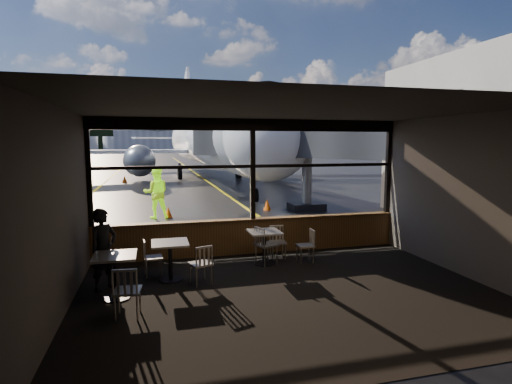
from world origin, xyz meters
name	(u,v)px	position (x,y,z in m)	size (l,w,h in m)	color
ground_plane	(161,153)	(0.00, 120.00, 0.00)	(520.00, 520.00, 0.00)	black
carpet_floor	(291,294)	(0.00, -3.00, 0.01)	(8.00, 6.00, 0.01)	black
ceiling	(293,109)	(0.00, -3.00, 3.50)	(8.00, 6.00, 0.04)	#38332D
wall_left	(58,214)	(-4.00, -3.00, 1.75)	(0.04, 6.00, 3.50)	#4D443D
wall_right	(470,197)	(4.00, -3.00, 1.75)	(0.04, 6.00, 3.50)	#4D443D
wall_back	(379,243)	(0.00, -6.00, 1.75)	(8.00, 0.04, 3.50)	#4D443D
window_sill	(253,236)	(0.00, 0.00, 0.45)	(8.00, 0.28, 0.90)	#543519
window_header	(253,125)	(0.00, 0.00, 3.35)	(8.00, 0.18, 0.30)	black
mullion_left	(89,173)	(-3.95, 0.00, 2.20)	(0.12, 0.12, 2.60)	black
mullion_centre	(253,170)	(0.00, 0.00, 2.20)	(0.12, 0.12, 2.60)	black
mullion_right	(388,168)	(3.95, 0.00, 2.20)	(0.12, 0.12, 2.60)	black
window_transom	(253,166)	(0.00, 0.00, 2.30)	(8.00, 0.10, 0.08)	black
airliner	(211,105)	(2.09, 22.01, 5.88)	(32.05, 38.46, 11.75)	white
jet_bridge	(305,157)	(3.60, 5.50, 2.33)	(8.72, 10.66, 4.65)	#2F2F31
cafe_table_near	(264,248)	(0.03, -1.03, 0.41)	(0.74, 0.74, 0.81)	#A9A49B
cafe_table_mid	(170,261)	(-2.20, -1.62, 0.41)	(0.75, 0.75, 0.83)	#A49D97
cafe_table_left	(116,277)	(-3.22, -2.39, 0.42)	(0.77, 0.77, 0.84)	#9E9A92
chair_near_e	(305,246)	(1.04, -1.11, 0.41)	(0.44, 0.44, 0.81)	beige
chair_near_w	(266,245)	(0.08, -1.03, 0.47)	(0.51, 0.51, 0.93)	#B4AEA2
chair_near_n	(278,243)	(0.49, -0.65, 0.41)	(0.45, 0.45, 0.82)	beige
chair_mid_s	(201,264)	(-1.61, -2.02, 0.42)	(0.46, 0.46, 0.85)	#B8B3A6
chair_mid_w	(153,258)	(-2.55, -1.24, 0.41)	(0.44, 0.44, 0.81)	#B9B3A7
chair_left_s	(127,291)	(-2.96, -3.30, 0.45)	(0.49, 0.49, 0.90)	#A9A498
passenger	(104,250)	(-3.48, -1.84, 0.81)	(0.59, 0.39, 1.63)	black
ground_crew	(156,193)	(-2.40, 5.81, 0.99)	(0.96, 0.75, 1.97)	#BFF219
cone_nose	(267,204)	(2.28, 6.53, 0.24)	(0.35, 0.35, 0.48)	#E75207
cone_wing	(125,179)	(-4.55, 20.84, 0.26)	(0.38, 0.38, 0.52)	#EB3E07
terminal_annex	(493,140)	(10.00, 2.50, 3.00)	(5.00, 7.00, 6.00)	gray
hangar_mid	(158,139)	(0.00, 185.00, 5.00)	(38.00, 15.00, 10.00)	silver
hangar_right	(283,137)	(60.00, 178.00, 6.00)	(50.00, 20.00, 12.00)	silver
fuel_tank_a	(89,143)	(-30.00, 182.00, 3.00)	(8.00, 8.00, 6.00)	silver
fuel_tank_b	(112,143)	(-20.00, 182.00, 3.00)	(8.00, 8.00, 6.00)	silver
fuel_tank_c	(135,143)	(-10.00, 182.00, 3.00)	(8.00, 8.00, 6.00)	silver
treeline	(157,138)	(0.00, 210.00, 6.00)	(360.00, 3.00, 12.00)	black
cone_extra	(168,212)	(-1.97, 5.80, 0.21)	(0.31, 0.31, 0.43)	#F75907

